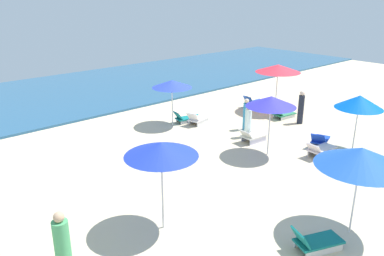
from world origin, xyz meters
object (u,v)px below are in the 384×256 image
(umbrella_6, at_px, (361,157))
(lounge_chair_6_0, at_px, (315,242))
(lounge_chair_2_0, at_px, (252,136))
(beachgoer_3, at_px, (301,108))
(umbrella_2, at_px, (271,101))
(lounge_chair_5_1, at_px, (320,140))
(umbrella_5, at_px, (359,102))
(lounge_chair_4_1, at_px, (283,114))
(beachgoer_2, at_px, (246,115))
(umbrella_4, at_px, (278,68))
(umbrella_8, at_px, (161,149))
(lounge_chair_4_0, at_px, (254,102))
(lounge_chair_0_1, at_px, (187,118))
(beachgoer_4, at_px, (63,247))
(beachgoer_1, at_px, (248,122))
(umbrella_0, at_px, (172,84))
(lounge_chair_0_0, at_px, (197,119))

(umbrella_6, relative_size, lounge_chair_6_0, 1.74)
(lounge_chair_2_0, bearing_deg, beachgoer_3, -83.76)
(umbrella_2, xyz_separation_m, lounge_chair_5_1, (2.53, -0.89, -2.04))
(umbrella_5, relative_size, umbrella_6, 0.94)
(lounge_chair_4_1, bearing_deg, beachgoer_2, 94.31)
(umbrella_4, distance_m, beachgoer_2, 4.14)
(umbrella_4, xyz_separation_m, umbrella_8, (-11.80, -4.96, 0.02))
(lounge_chair_2_0, xyz_separation_m, lounge_chair_4_0, (4.51, 3.67, -0.03))
(lounge_chair_0_1, height_order, umbrella_2, umbrella_2)
(beachgoer_4, bearing_deg, lounge_chair_4_0, -180.00)
(umbrella_5, bearing_deg, umbrella_6, -153.44)
(lounge_chair_2_0, bearing_deg, umbrella_6, 157.80)
(beachgoer_2, xyz_separation_m, beachgoer_3, (2.80, -1.22, 0.09))
(lounge_chair_5_1, relative_size, beachgoer_4, 0.82)
(lounge_chair_0_1, xyz_separation_m, beachgoer_1, (0.68, -3.54, 0.50))
(lounge_chair_4_0, xyz_separation_m, lounge_chair_4_1, (-0.58, -2.49, -0.02))
(umbrella_8, bearing_deg, lounge_chair_5_1, 2.89)
(lounge_chair_2_0, bearing_deg, lounge_chair_4_1, -68.07)
(lounge_chair_0_1, height_order, lounge_chair_4_1, lounge_chair_0_1)
(umbrella_0, relative_size, lounge_chair_2_0, 1.80)
(lounge_chair_2_0, relative_size, lounge_chair_4_0, 0.85)
(lounge_chair_4_0, relative_size, umbrella_8, 0.57)
(lounge_chair_5_1, bearing_deg, umbrella_0, 8.00)
(lounge_chair_2_0, distance_m, beachgoer_3, 3.87)
(umbrella_0, relative_size, beachgoer_3, 1.35)
(lounge_chair_0_0, height_order, lounge_chair_5_1, lounge_chair_0_0)
(lounge_chair_4_0, xyz_separation_m, beachgoer_1, (-4.21, -3.13, 0.48))
(beachgoer_3, bearing_deg, lounge_chair_4_0, 86.99)
(lounge_chair_0_1, bearing_deg, lounge_chair_6_0, 167.32)
(lounge_chair_4_1, bearing_deg, beachgoer_3, -178.64)
(lounge_chair_0_0, xyz_separation_m, lounge_chair_4_0, (4.69, 0.19, -0.02))
(beachgoer_4, bearing_deg, lounge_chair_2_0, 171.56)
(lounge_chair_2_0, height_order, beachgoer_2, beachgoer_2)
(lounge_chair_0_1, height_order, lounge_chair_5_1, lounge_chair_5_1)
(lounge_chair_0_0, height_order, beachgoer_1, beachgoer_1)
(lounge_chair_4_1, height_order, umbrella_8, umbrella_8)
(beachgoer_2, relative_size, beachgoer_4, 0.89)
(beachgoer_3, distance_m, beachgoer_4, 14.21)
(umbrella_0, height_order, umbrella_8, umbrella_8)
(lounge_chair_0_1, bearing_deg, beachgoer_1, -158.61)
(umbrella_4, bearing_deg, beachgoer_4, -161.19)
(umbrella_0, height_order, beachgoer_4, umbrella_0)
(umbrella_6, distance_m, umbrella_8, 5.29)
(umbrella_8, bearing_deg, beachgoer_3, 14.19)
(lounge_chair_0_1, distance_m, beachgoer_4, 11.91)
(umbrella_8, relative_size, beachgoer_2, 1.70)
(lounge_chair_4_1, distance_m, beachgoer_2, 2.95)
(lounge_chair_4_1, relative_size, lounge_chair_5_1, 0.96)
(beachgoer_3, bearing_deg, lounge_chair_0_0, 147.28)
(lounge_chair_0_0, distance_m, umbrella_6, 10.54)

